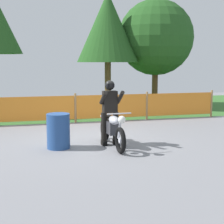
% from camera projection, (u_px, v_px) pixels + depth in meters
% --- Properties ---
extents(ground, '(24.00, 24.00, 0.02)m').
position_uv_depth(ground, '(89.00, 140.00, 9.50)').
color(ground, gray).
extents(grass_verge, '(24.00, 7.40, 0.01)m').
position_uv_depth(grass_verge, '(65.00, 108.00, 15.68)').
color(grass_verge, '#386B2D').
rests_on(grass_verge, ground).
extents(barrier_fence, '(10.87, 0.08, 1.05)m').
position_uv_depth(barrier_fence, '(75.00, 108.00, 12.05)').
color(barrier_fence, '#997547').
rests_on(barrier_fence, ground).
extents(tree_near_left, '(2.75, 2.75, 5.19)m').
position_uv_depth(tree_near_left, '(108.00, 28.00, 14.92)').
color(tree_near_left, brown).
rests_on(tree_near_left, ground).
extents(tree_near_right, '(3.53, 3.53, 5.04)m').
position_uv_depth(tree_near_right, '(156.00, 38.00, 15.87)').
color(tree_near_right, brown).
rests_on(tree_near_right, ground).
extents(motorcycle_lead, '(0.60, 2.04, 0.96)m').
position_uv_depth(motorcycle_lead, '(112.00, 129.00, 8.62)').
color(motorcycle_lead, black).
rests_on(motorcycle_lead, ground).
extents(rider_lead, '(0.56, 0.69, 1.69)m').
position_uv_depth(rider_lead, '(110.00, 109.00, 8.76)').
color(rider_lead, black).
rests_on(rider_lead, ground).
extents(spare_drum, '(0.58, 0.58, 0.88)m').
position_uv_depth(spare_drum, '(58.00, 131.00, 8.48)').
color(spare_drum, navy).
rests_on(spare_drum, ground).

